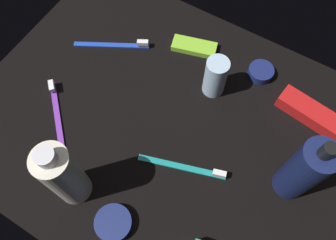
# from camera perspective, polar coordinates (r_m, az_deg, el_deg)

# --- Properties ---
(ground_plane) EXTENTS (0.84, 0.64, 0.01)m
(ground_plane) POSITION_cam_1_polar(r_m,az_deg,el_deg) (0.73, 0.00, -1.20)
(ground_plane) COLOR black
(lotion_bottle) EXTENTS (0.06, 0.06, 0.20)m
(lotion_bottle) POSITION_cam_1_polar(r_m,az_deg,el_deg) (0.65, 21.64, -7.82)
(lotion_bottle) COLOR #151E4B
(lotion_bottle) RESTS_ON ground_plane
(bodywash_bottle) EXTENTS (0.06, 0.06, 0.20)m
(bodywash_bottle) POSITION_cam_1_polar(r_m,az_deg,el_deg) (0.62, -16.97, -8.81)
(bodywash_bottle) COLOR silver
(bodywash_bottle) RESTS_ON ground_plane
(deodorant_stick) EXTENTS (0.05, 0.05, 0.10)m
(deodorant_stick) POSITION_cam_1_polar(r_m,az_deg,el_deg) (0.74, 7.88, 7.12)
(deodorant_stick) COLOR silver
(deodorant_stick) RESTS_ON ground_plane
(toothbrush_blue) EXTENTS (0.16, 0.10, 0.02)m
(toothbrush_blue) POSITION_cam_1_polar(r_m,az_deg,el_deg) (0.84, -8.61, 12.32)
(toothbrush_blue) COLOR blue
(toothbrush_blue) RESTS_ON ground_plane
(toothbrush_teal) EXTENTS (0.18, 0.07, 0.02)m
(toothbrush_teal) POSITION_cam_1_polar(r_m,az_deg,el_deg) (0.69, 3.22, -7.91)
(toothbrush_teal) COLOR teal
(toothbrush_teal) RESTS_ON ground_plane
(toothbrush_purple) EXTENTS (0.14, 0.13, 0.02)m
(toothbrush_purple) POSITION_cam_1_polar(r_m,az_deg,el_deg) (0.77, -18.05, 1.14)
(toothbrush_purple) COLOR purple
(toothbrush_purple) RESTS_ON ground_plane
(toothpaste_box_red) EXTENTS (0.18, 0.07, 0.03)m
(toothpaste_box_red) POSITION_cam_1_polar(r_m,az_deg,el_deg) (0.79, 23.60, 0.40)
(toothpaste_box_red) COLOR red
(toothpaste_box_red) RESTS_ON ground_plane
(snack_bar_lime) EXTENTS (0.11, 0.07, 0.01)m
(snack_bar_lime) POSITION_cam_1_polar(r_m,az_deg,el_deg) (0.83, 4.38, 12.06)
(snack_bar_lime) COLOR #8CD133
(snack_bar_lime) RESTS_ON ground_plane
(cream_tin_left) EXTENTS (0.06, 0.06, 0.02)m
(cream_tin_left) POSITION_cam_1_polar(r_m,az_deg,el_deg) (0.81, 15.15, 7.71)
(cream_tin_left) COLOR navy
(cream_tin_left) RESTS_ON ground_plane
(cream_tin_right) EXTENTS (0.07, 0.07, 0.02)m
(cream_tin_right) POSITION_cam_1_polar(r_m,az_deg,el_deg) (0.67, -9.07, -16.56)
(cream_tin_right) COLOR navy
(cream_tin_right) RESTS_ON ground_plane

